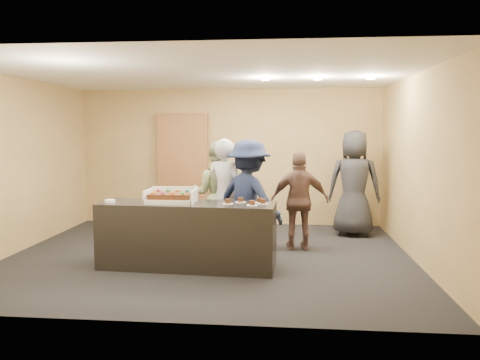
{
  "coord_description": "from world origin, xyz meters",
  "views": [
    {
      "loc": [
        1.1,
        -6.83,
        1.88
      ],
      "look_at": [
        0.46,
        0.0,
        1.15
      ],
      "focal_mm": 35.0,
      "sensor_mm": 36.0,
      "label": 1
    }
  ],
  "objects_px": {
    "person_sage_man": "(218,194)",
    "person_server_grey": "(225,195)",
    "storage_cabinet": "(183,169)",
    "plate_stack": "(110,201)",
    "person_dark_suit": "(354,183)",
    "serving_counter": "(187,235)",
    "sheet_cake": "(171,196)",
    "person_navy_man": "(249,199)",
    "cake_box": "(172,199)",
    "person_brown_extra": "(300,201)"
  },
  "relations": [
    {
      "from": "person_sage_man",
      "to": "person_server_grey",
      "type": "bearing_deg",
      "value": 126.58
    },
    {
      "from": "storage_cabinet",
      "to": "plate_stack",
      "type": "relative_size",
      "value": 15.77
    },
    {
      "from": "storage_cabinet",
      "to": "person_dark_suit",
      "type": "xyz_separation_m",
      "value": [
        3.28,
        -0.8,
        -0.17
      ]
    },
    {
      "from": "serving_counter",
      "to": "sheet_cake",
      "type": "bearing_deg",
      "value": -176.91
    },
    {
      "from": "person_navy_man",
      "to": "person_dark_suit",
      "type": "distance_m",
      "value": 2.4
    },
    {
      "from": "person_server_grey",
      "to": "person_sage_man",
      "type": "bearing_deg",
      "value": -37.76
    },
    {
      "from": "cake_box",
      "to": "storage_cabinet",
      "type": "bearing_deg",
      "value": 99.32
    },
    {
      "from": "plate_stack",
      "to": "person_navy_man",
      "type": "height_order",
      "value": "person_navy_man"
    },
    {
      "from": "person_sage_man",
      "to": "person_brown_extra",
      "type": "height_order",
      "value": "person_sage_man"
    },
    {
      "from": "person_server_grey",
      "to": "person_sage_man",
      "type": "relative_size",
      "value": 1.03
    },
    {
      "from": "serving_counter",
      "to": "person_navy_man",
      "type": "height_order",
      "value": "person_navy_man"
    },
    {
      "from": "plate_stack",
      "to": "person_brown_extra",
      "type": "bearing_deg",
      "value": 24.4
    },
    {
      "from": "serving_counter",
      "to": "person_navy_man",
      "type": "distance_m",
      "value": 1.09
    },
    {
      "from": "sheet_cake",
      "to": "person_brown_extra",
      "type": "relative_size",
      "value": 0.36
    },
    {
      "from": "serving_counter",
      "to": "plate_stack",
      "type": "distance_m",
      "value": 1.17
    },
    {
      "from": "person_brown_extra",
      "to": "person_server_grey",
      "type": "bearing_deg",
      "value": 6.53
    },
    {
      "from": "storage_cabinet",
      "to": "sheet_cake",
      "type": "bearing_deg",
      "value": -80.76
    },
    {
      "from": "plate_stack",
      "to": "person_brown_extra",
      "type": "distance_m",
      "value": 2.89
    },
    {
      "from": "serving_counter",
      "to": "sheet_cake",
      "type": "height_order",
      "value": "sheet_cake"
    },
    {
      "from": "cake_box",
      "to": "sheet_cake",
      "type": "height_order",
      "value": "cake_box"
    },
    {
      "from": "serving_counter",
      "to": "storage_cabinet",
      "type": "bearing_deg",
      "value": 106.37
    },
    {
      "from": "person_navy_man",
      "to": "person_dark_suit",
      "type": "height_order",
      "value": "person_dark_suit"
    },
    {
      "from": "storage_cabinet",
      "to": "person_brown_extra",
      "type": "bearing_deg",
      "value": -39.61
    },
    {
      "from": "plate_stack",
      "to": "person_navy_man",
      "type": "distance_m",
      "value": 1.98
    },
    {
      "from": "person_navy_man",
      "to": "person_brown_extra",
      "type": "relative_size",
      "value": 1.12
    },
    {
      "from": "person_navy_man",
      "to": "cake_box",
      "type": "bearing_deg",
      "value": 63.83
    },
    {
      "from": "cake_box",
      "to": "person_sage_man",
      "type": "height_order",
      "value": "person_sage_man"
    },
    {
      "from": "person_server_grey",
      "to": "person_sage_man",
      "type": "xyz_separation_m",
      "value": [
        -0.16,
        0.27,
        -0.02
      ]
    },
    {
      "from": "serving_counter",
      "to": "person_brown_extra",
      "type": "relative_size",
      "value": 1.54
    },
    {
      "from": "person_server_grey",
      "to": "person_navy_man",
      "type": "relative_size",
      "value": 1.01
    },
    {
      "from": "sheet_cake",
      "to": "person_server_grey",
      "type": "xyz_separation_m",
      "value": [
        0.63,
        0.91,
        -0.12
      ]
    },
    {
      "from": "person_sage_man",
      "to": "cake_box",
      "type": "bearing_deg",
      "value": 73.76
    },
    {
      "from": "sheet_cake",
      "to": "plate_stack",
      "type": "bearing_deg",
      "value": -176.84
    },
    {
      "from": "serving_counter",
      "to": "person_dark_suit",
      "type": "relative_size",
      "value": 1.27
    },
    {
      "from": "sheet_cake",
      "to": "person_dark_suit",
      "type": "height_order",
      "value": "person_dark_suit"
    },
    {
      "from": "person_navy_man",
      "to": "plate_stack",
      "type": "bearing_deg",
      "value": 53.34
    },
    {
      "from": "sheet_cake",
      "to": "plate_stack",
      "type": "relative_size",
      "value": 4.0
    },
    {
      "from": "plate_stack",
      "to": "person_server_grey",
      "type": "height_order",
      "value": "person_server_grey"
    },
    {
      "from": "cake_box",
      "to": "plate_stack",
      "type": "xyz_separation_m",
      "value": [
        -0.85,
        -0.07,
        -0.03
      ]
    },
    {
      "from": "sheet_cake",
      "to": "person_server_grey",
      "type": "relative_size",
      "value": 0.32
    },
    {
      "from": "person_dark_suit",
      "to": "sheet_cake",
      "type": "bearing_deg",
      "value": 48.85
    },
    {
      "from": "serving_counter",
      "to": "person_dark_suit",
      "type": "bearing_deg",
      "value": 44.18
    },
    {
      "from": "plate_stack",
      "to": "person_sage_man",
      "type": "distance_m",
      "value": 1.8
    },
    {
      "from": "cake_box",
      "to": "person_server_grey",
      "type": "bearing_deg",
      "value": 54.51
    },
    {
      "from": "serving_counter",
      "to": "person_sage_man",
      "type": "height_order",
      "value": "person_sage_man"
    },
    {
      "from": "sheet_cake",
      "to": "person_server_grey",
      "type": "distance_m",
      "value": 1.11
    },
    {
      "from": "sheet_cake",
      "to": "person_dark_suit",
      "type": "relative_size",
      "value": 0.3
    },
    {
      "from": "storage_cabinet",
      "to": "person_sage_man",
      "type": "distance_m",
      "value": 2.11
    },
    {
      "from": "person_navy_man",
      "to": "person_dark_suit",
      "type": "xyz_separation_m",
      "value": [
        1.76,
        1.62,
        0.07
      ]
    },
    {
      "from": "cake_box",
      "to": "plate_stack",
      "type": "relative_size",
      "value": 4.69
    }
  ]
}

